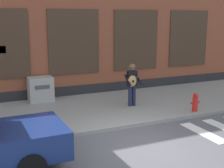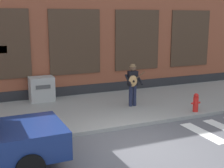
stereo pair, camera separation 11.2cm
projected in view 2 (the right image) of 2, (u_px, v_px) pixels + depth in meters
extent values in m
plane|color=#56565B|center=(140.00, 147.00, 8.78)|extent=(160.00, 160.00, 0.00)
cube|color=gray|center=(94.00, 109.00, 12.14)|extent=(28.00, 4.64, 0.12)
cube|color=brown|center=(62.00, 2.00, 15.13)|extent=(28.00, 4.00, 8.60)
cube|color=#28282B|center=(76.00, 92.00, 14.15)|extent=(28.00, 0.04, 0.55)
cube|color=#473323|center=(1.00, 45.00, 12.47)|extent=(2.31, 0.06, 2.84)
cube|color=black|center=(1.00, 45.00, 12.46)|extent=(2.19, 0.03, 2.72)
cube|color=#473323|center=(75.00, 42.00, 13.68)|extent=(2.31, 0.06, 2.84)
cube|color=black|center=(75.00, 42.00, 13.67)|extent=(2.19, 0.03, 2.72)
cube|color=#473323|center=(137.00, 40.00, 14.89)|extent=(2.31, 0.06, 2.84)
cube|color=black|center=(137.00, 40.00, 14.88)|extent=(2.19, 0.03, 2.72)
cube|color=#473323|center=(190.00, 39.00, 16.10)|extent=(2.31, 0.06, 2.84)
cube|color=black|center=(190.00, 39.00, 16.09)|extent=(2.19, 0.03, 2.72)
cube|color=yellow|center=(1.00, 50.00, 12.49)|extent=(0.44, 0.02, 0.30)
cube|color=silver|center=(203.00, 133.00, 9.81)|extent=(0.42, 1.90, 0.01)
cube|color=silver|center=(54.00, 124.00, 8.44)|extent=(0.06, 0.24, 0.12)
cube|color=silver|center=(66.00, 139.00, 7.42)|extent=(0.06, 0.24, 0.12)
cylinder|color=black|center=(18.00, 140.00, 8.42)|extent=(0.66, 0.25, 0.66)
cylinder|color=black|center=(30.00, 167.00, 6.86)|extent=(0.66, 0.25, 0.66)
cylinder|color=#1E233D|center=(134.00, 95.00, 12.36)|extent=(0.15, 0.15, 0.82)
cylinder|color=#1E233D|center=(131.00, 96.00, 12.27)|extent=(0.15, 0.15, 0.82)
cube|color=black|center=(133.00, 78.00, 12.18)|extent=(0.38, 0.22, 0.58)
sphere|color=brown|center=(133.00, 68.00, 12.10)|extent=(0.22, 0.22, 0.22)
cylinder|color=olive|center=(133.00, 67.00, 12.08)|extent=(0.27, 0.28, 0.02)
cylinder|color=olive|center=(133.00, 65.00, 12.07)|extent=(0.18, 0.18, 0.09)
cylinder|color=black|center=(139.00, 79.00, 12.19)|extent=(0.10, 0.51, 0.39)
cylinder|color=black|center=(128.00, 80.00, 12.01)|extent=(0.10, 0.51, 0.39)
ellipsoid|color=tan|center=(133.00, 81.00, 12.00)|extent=(0.36, 0.12, 0.44)
cylinder|color=black|center=(134.00, 81.00, 11.95)|extent=(0.09, 0.01, 0.09)
cylinder|color=brown|center=(139.00, 76.00, 12.05)|extent=(0.47, 0.04, 0.34)
cube|color=#ADADA8|center=(42.00, 89.00, 13.05)|extent=(1.00, 0.70, 1.02)
cube|color=#4C4C4C|center=(43.00, 87.00, 12.70)|extent=(0.60, 0.02, 0.16)
cylinder|color=red|center=(196.00, 104.00, 11.59)|extent=(0.20, 0.20, 0.55)
sphere|color=red|center=(196.00, 96.00, 11.53)|extent=(0.18, 0.18, 0.18)
cylinder|color=red|center=(193.00, 103.00, 11.53)|extent=(0.10, 0.07, 0.07)
cylinder|color=red|center=(199.00, 103.00, 11.64)|extent=(0.10, 0.07, 0.07)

